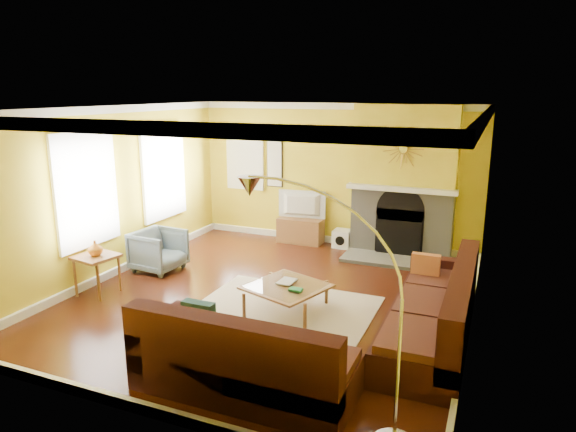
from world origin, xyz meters
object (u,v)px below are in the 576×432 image
at_px(coffee_table, 287,298).
at_px(arc_lamp, 328,314).
at_px(armchair, 159,250).
at_px(sectional_sofa, 332,303).
at_px(side_table, 98,275).
at_px(media_console, 301,230).

height_order(coffee_table, arc_lamp, arc_lamp).
height_order(armchair, arc_lamp, arc_lamp).
distance_m(armchair, arc_lamp, 4.92).
xyz_separation_m(sectional_sofa, side_table, (-3.60, 0.00, -0.15)).
xyz_separation_m(sectional_sofa, arc_lamp, (0.50, -1.70, 0.66)).
bearing_deg(arc_lamp, media_console, 113.42).
height_order(sectional_sofa, coffee_table, sectional_sofa).
relative_size(coffee_table, side_table, 1.60).
relative_size(armchair, arc_lamp, 0.34).
distance_m(sectional_sofa, side_table, 3.60).
height_order(sectional_sofa, arc_lamp, arc_lamp).
xyz_separation_m(coffee_table, arc_lamp, (1.30, -2.20, 0.93)).
xyz_separation_m(armchair, arc_lamp, (3.90, -2.90, 0.77)).
distance_m(coffee_table, side_table, 2.85).
bearing_deg(side_table, armchair, 80.54).
height_order(side_table, arc_lamp, arc_lamp).
relative_size(armchair, side_table, 1.26).
distance_m(sectional_sofa, arc_lamp, 1.89).
height_order(media_console, side_table, side_table).
xyz_separation_m(coffee_table, side_table, (-2.80, -0.50, 0.11)).
bearing_deg(coffee_table, armchair, 164.93).
distance_m(coffee_table, arc_lamp, 2.72).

